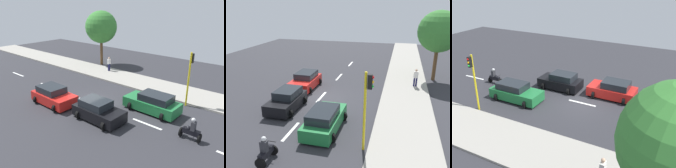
% 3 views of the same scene
% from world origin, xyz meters
% --- Properties ---
extents(ground_plane, '(40.00, 60.00, 0.10)m').
position_xyz_m(ground_plane, '(0.00, 0.00, -0.05)').
color(ground_plane, '#2D2D33').
extents(sidewalk, '(4.00, 60.00, 0.15)m').
position_xyz_m(sidewalk, '(7.00, 0.00, 0.07)').
color(sidewalk, '#9E998E').
rests_on(sidewalk, ground).
extents(lane_stripe_north, '(0.20, 2.40, 0.01)m').
position_xyz_m(lane_stripe_north, '(0.00, -6.00, 0.01)').
color(lane_stripe_north, white).
rests_on(lane_stripe_north, ground).
extents(lane_stripe_mid, '(0.20, 2.40, 0.01)m').
position_xyz_m(lane_stripe_mid, '(0.00, 0.00, 0.01)').
color(lane_stripe_mid, white).
rests_on(lane_stripe_mid, ground).
extents(lane_stripe_south, '(0.20, 2.40, 0.01)m').
position_xyz_m(lane_stripe_south, '(0.00, 6.00, 0.01)').
color(lane_stripe_south, white).
rests_on(lane_stripe_south, ground).
extents(lane_stripe_far_south, '(0.20, 2.40, 0.01)m').
position_xyz_m(lane_stripe_far_south, '(0.00, 12.00, 0.01)').
color(lane_stripe_far_south, white).
rests_on(lane_stripe_far_south, ground).
extents(car_black, '(2.27, 3.88, 1.52)m').
position_xyz_m(car_black, '(-1.76, -2.92, 0.71)').
color(car_black, black).
rests_on(car_black, ground).
extents(car_green, '(2.26, 4.37, 1.52)m').
position_xyz_m(car_green, '(2.00, -5.20, 0.71)').
color(car_green, '#1E7238').
rests_on(car_green, ground).
extents(car_red, '(2.36, 3.98, 1.52)m').
position_xyz_m(car_red, '(-2.19, 1.86, 0.71)').
color(car_red, red).
rests_on(car_red, ground).
extents(motorcycle, '(0.60, 1.30, 1.53)m').
position_xyz_m(motorcycle, '(0.16, -9.12, 0.64)').
color(motorcycle, black).
rests_on(motorcycle, ground).
extents(pedestrian_near_signal, '(0.40, 0.24, 1.69)m').
position_xyz_m(pedestrian_near_signal, '(7.86, 4.56, 1.06)').
color(pedestrian_near_signal, '#1E1E4C').
rests_on(pedestrian_near_signal, sidewalk).
extents(traffic_light_corner, '(0.49, 0.24, 4.50)m').
position_xyz_m(traffic_light_corner, '(4.85, -6.74, 2.93)').
color(traffic_light_corner, yellow).
rests_on(traffic_light_corner, ground).
extents(street_tree_south, '(4.13, 4.13, 7.08)m').
position_xyz_m(street_tree_south, '(9.78, 7.61, 4.99)').
color(street_tree_south, brown).
rests_on(street_tree_south, ground).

